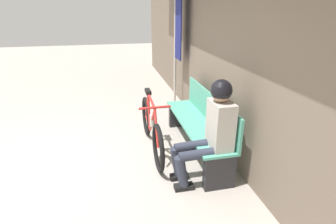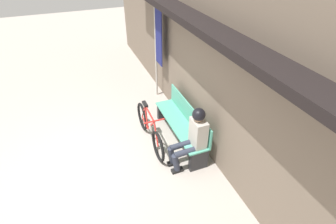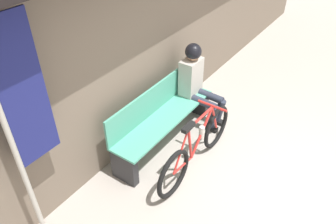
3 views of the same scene
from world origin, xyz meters
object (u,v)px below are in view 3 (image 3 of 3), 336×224
at_px(park_bench_near, 162,118).
at_px(person_seated, 197,80).
at_px(bicycle, 197,147).
at_px(banner_pole, 21,116).

xyz_separation_m(park_bench_near, person_seated, (0.70, -0.12, 0.30)).
height_order(park_bench_near, person_seated, person_seated).
relative_size(bicycle, banner_pole, 0.71).
height_order(bicycle, person_seated, person_seated).
bearing_deg(park_bench_near, person_seated, -9.71).
xyz_separation_m(bicycle, person_seated, (0.87, 0.54, 0.36)).
relative_size(bicycle, person_seated, 1.34).
height_order(bicycle, banner_pole, banner_pole).
bearing_deg(bicycle, park_bench_near, 75.64).
bearing_deg(bicycle, banner_pole, 154.25).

